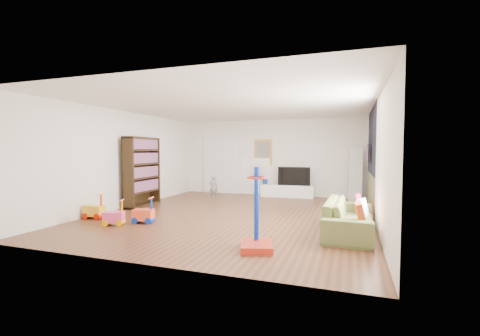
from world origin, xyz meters
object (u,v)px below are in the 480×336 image
(media_console, at_px, (287,191))
(bookshelf, at_px, (142,172))
(sofa, at_px, (349,217))
(basketball_hoop, at_px, (257,204))

(media_console, distance_m, bookshelf, 4.87)
(bookshelf, bearing_deg, sofa, -14.66)
(media_console, height_order, sofa, sofa)
(sofa, relative_size, basketball_hoop, 1.48)
(media_console, bearing_deg, bookshelf, -142.43)
(sofa, xyz_separation_m, basketball_hoop, (-1.42, -1.61, 0.42))
(sofa, bearing_deg, media_console, 27.07)
(basketball_hoop, bearing_deg, bookshelf, 128.89)
(basketball_hoop, bearing_deg, sofa, 31.54)
(media_console, xyz_separation_m, basketball_hoop, (0.63, -6.01, 0.53))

